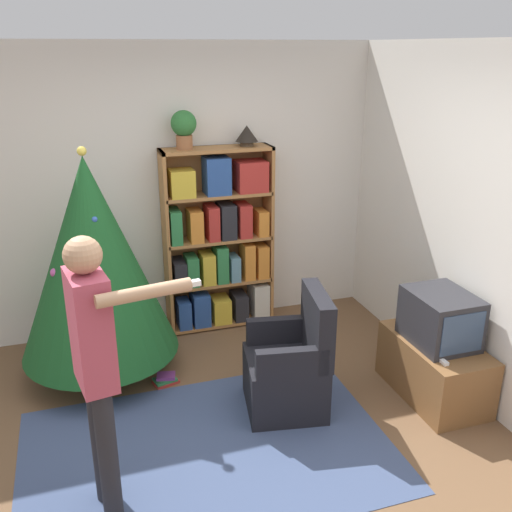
# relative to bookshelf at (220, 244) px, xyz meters

# --- Properties ---
(ground_plane) EXTENTS (14.00, 14.00, 0.00)m
(ground_plane) POSITION_rel_bookshelf_xyz_m (-0.40, -1.96, -0.82)
(ground_plane) COLOR brown
(wall_back) EXTENTS (8.00, 0.10, 2.60)m
(wall_back) POSITION_rel_bookshelf_xyz_m (-0.40, 0.22, 0.48)
(wall_back) COLOR silver
(wall_back) RESTS_ON ground_plane
(area_rug) EXTENTS (2.43, 1.63, 0.01)m
(area_rug) POSITION_rel_bookshelf_xyz_m (-0.57, -1.78, -0.82)
(area_rug) COLOR #3D4C70
(area_rug) RESTS_ON ground_plane
(bookshelf) EXTENTS (1.00, 0.28, 1.71)m
(bookshelf) POSITION_rel_bookshelf_xyz_m (0.00, 0.00, 0.00)
(bookshelf) COLOR #A8703D
(bookshelf) RESTS_ON ground_plane
(tv_stand) EXTENTS (0.49, 0.88, 0.46)m
(tv_stand) POSITION_rel_bookshelf_xyz_m (1.24, -1.67, -0.59)
(tv_stand) COLOR brown
(tv_stand) RESTS_ON ground_plane
(television) EXTENTS (0.42, 0.53, 0.39)m
(television) POSITION_rel_bookshelf_xyz_m (1.24, -1.68, -0.16)
(television) COLOR #28282D
(television) RESTS_ON tv_stand
(game_remote) EXTENTS (0.04, 0.12, 0.02)m
(game_remote) POSITION_rel_bookshelf_xyz_m (1.09, -1.94, -0.35)
(game_remote) COLOR white
(game_remote) RESTS_ON tv_stand
(christmas_tree) EXTENTS (1.24, 1.24, 1.87)m
(christmas_tree) POSITION_rel_bookshelf_xyz_m (-1.15, -0.56, 0.19)
(christmas_tree) COLOR #4C3323
(christmas_tree) RESTS_ON ground_plane
(armchair) EXTENTS (0.66, 0.65, 0.92)m
(armchair) POSITION_rel_bookshelf_xyz_m (0.14, -1.48, -0.50)
(armchair) COLOR black
(armchair) RESTS_ON ground_plane
(standing_person) EXTENTS (0.68, 0.46, 1.68)m
(standing_person) POSITION_rel_bookshelf_xyz_m (-1.22, -2.09, 0.17)
(standing_person) COLOR #232328
(standing_person) RESTS_ON ground_plane
(potted_plant) EXTENTS (0.22, 0.22, 0.33)m
(potted_plant) POSITION_rel_bookshelf_xyz_m (-0.29, 0.01, 1.08)
(potted_plant) COLOR #935B38
(potted_plant) RESTS_ON bookshelf
(table_lamp) EXTENTS (0.20, 0.20, 0.18)m
(table_lamp) POSITION_rel_bookshelf_xyz_m (0.27, 0.01, 0.99)
(table_lamp) COLOR #473828
(table_lamp) RESTS_ON bookshelf
(book_pile_near_tree) EXTENTS (0.22, 0.17, 0.07)m
(book_pile_near_tree) POSITION_rel_bookshelf_xyz_m (-0.70, -0.88, -0.79)
(book_pile_near_tree) COLOR #B22D28
(book_pile_near_tree) RESTS_ON ground_plane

